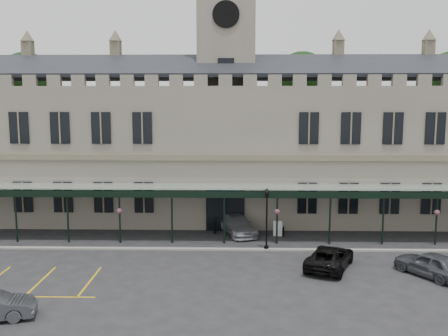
{
  "coord_description": "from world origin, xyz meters",
  "views": [
    {
      "loc": [
        0.78,
        -29.78,
        11.05
      ],
      "look_at": [
        0.0,
        6.0,
        6.0
      ],
      "focal_mm": 40.0,
      "sensor_mm": 36.0,
      "label": 1
    }
  ],
  "objects_px": {
    "sign_board": "(278,229)",
    "car_right_a": "(431,264)",
    "car_van": "(330,257)",
    "car_taxi": "(237,225)",
    "clock_tower": "(226,75)",
    "lamp_post_mid": "(267,213)",
    "station_building": "(226,148)"
  },
  "relations": [
    {
      "from": "sign_board",
      "to": "car_right_a",
      "type": "bearing_deg",
      "value": -34.29
    },
    {
      "from": "car_van",
      "to": "sign_board",
      "type": "bearing_deg",
      "value": -46.13
    },
    {
      "from": "car_taxi",
      "to": "car_right_a",
      "type": "relative_size",
      "value": 1.12
    },
    {
      "from": "clock_tower",
      "to": "lamp_post_mid",
      "type": "bearing_deg",
      "value": -73.36
    },
    {
      "from": "clock_tower",
      "to": "lamp_post_mid",
      "type": "height_order",
      "value": "clock_tower"
    },
    {
      "from": "clock_tower",
      "to": "car_right_a",
      "type": "height_order",
      "value": "clock_tower"
    },
    {
      "from": "lamp_post_mid",
      "to": "car_right_a",
      "type": "height_order",
      "value": "lamp_post_mid"
    },
    {
      "from": "sign_board",
      "to": "car_taxi",
      "type": "distance_m",
      "value": 3.33
    },
    {
      "from": "lamp_post_mid",
      "to": "sign_board",
      "type": "relative_size",
      "value": 3.77
    },
    {
      "from": "station_building",
      "to": "car_right_a",
      "type": "xyz_separation_m",
      "value": [
        13.0,
        -15.56,
        -5.68
      ]
    },
    {
      "from": "clock_tower",
      "to": "sign_board",
      "type": "height_order",
      "value": "clock_tower"
    },
    {
      "from": "clock_tower",
      "to": "lamp_post_mid",
      "type": "distance_m",
      "value": 15.02
    },
    {
      "from": "station_building",
      "to": "clock_tower",
      "type": "height_order",
      "value": "clock_tower"
    },
    {
      "from": "station_building",
      "to": "car_van",
      "type": "distance_m",
      "value": 16.78
    },
    {
      "from": "clock_tower",
      "to": "sign_board",
      "type": "relative_size",
      "value": 20.21
    },
    {
      "from": "clock_tower",
      "to": "lamp_post_mid",
      "type": "relative_size",
      "value": 5.36
    },
    {
      "from": "car_taxi",
      "to": "car_van",
      "type": "height_order",
      "value": "car_taxi"
    },
    {
      "from": "lamp_post_mid",
      "to": "car_van",
      "type": "distance_m",
      "value": 5.81
    },
    {
      "from": "clock_tower",
      "to": "car_taxi",
      "type": "xyz_separation_m",
      "value": [
        1.0,
        -6.01,
        -12.35
      ]
    },
    {
      "from": "clock_tower",
      "to": "car_right_a",
      "type": "bearing_deg",
      "value": -50.28
    },
    {
      "from": "lamp_post_mid",
      "to": "car_van",
      "type": "relative_size",
      "value": 0.89
    },
    {
      "from": "lamp_post_mid",
      "to": "car_van",
      "type": "xyz_separation_m",
      "value": [
        3.89,
        -3.81,
        -2.02
      ]
    },
    {
      "from": "car_taxi",
      "to": "car_van",
      "type": "distance_m",
      "value": 10.17
    },
    {
      "from": "sign_board",
      "to": "car_taxi",
      "type": "bearing_deg",
      "value": 179.67
    },
    {
      "from": "sign_board",
      "to": "lamp_post_mid",
      "type": "bearing_deg",
      "value": -95.67
    },
    {
      "from": "car_right_a",
      "to": "car_van",
      "type": "bearing_deg",
      "value": -46.81
    },
    {
      "from": "sign_board",
      "to": "clock_tower",
      "type": "bearing_deg",
      "value": 133.87
    },
    {
      "from": "car_taxi",
      "to": "lamp_post_mid",
      "type": "bearing_deg",
      "value": -83.28
    },
    {
      "from": "station_building",
      "to": "car_taxi",
      "type": "bearing_deg",
      "value": -80.41
    },
    {
      "from": "lamp_post_mid",
      "to": "sign_board",
      "type": "height_order",
      "value": "lamp_post_mid"
    },
    {
      "from": "clock_tower",
      "to": "car_van",
      "type": "relative_size",
      "value": 4.79
    },
    {
      "from": "station_building",
      "to": "car_right_a",
      "type": "distance_m",
      "value": 21.06
    }
  ]
}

